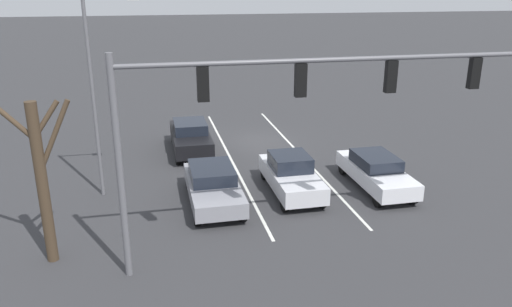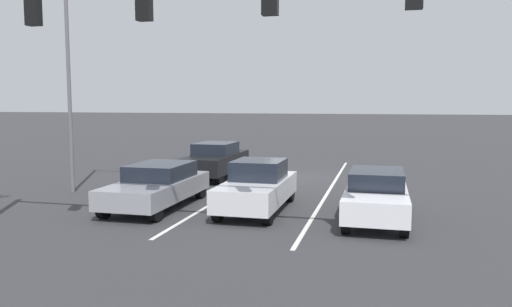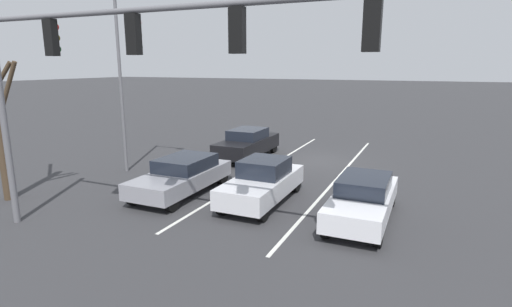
% 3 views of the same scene
% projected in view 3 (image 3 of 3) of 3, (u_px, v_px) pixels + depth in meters
% --- Properties ---
extents(ground_plane, '(240.00, 240.00, 0.00)m').
position_uv_depth(ground_plane, '(316.00, 161.00, 20.90)').
color(ground_plane, '#333335').
extents(lane_stripe_left_divider, '(0.12, 17.01, 0.01)m').
position_uv_depth(lane_stripe_left_divider, '(339.00, 176.00, 17.96)').
color(lane_stripe_left_divider, silver).
rests_on(lane_stripe_left_divider, ground_plane).
extents(lane_stripe_center_divider, '(0.12, 17.01, 0.01)m').
position_uv_depth(lane_stripe_center_divider, '(267.00, 168.00, 19.36)').
color(lane_stripe_center_divider, silver).
rests_on(lane_stripe_center_divider, ground_plane).
extents(car_white_leftlane_front, '(1.71, 4.72, 1.43)m').
position_uv_depth(car_white_leftlane_front, '(363.00, 198.00, 12.74)').
color(car_white_leftlane_front, silver).
rests_on(car_white_leftlane_front, ground_plane).
extents(car_gray_rightlane_front, '(1.91, 4.71, 1.39)m').
position_uv_depth(car_gray_rightlane_front, '(182.00, 175.00, 15.48)').
color(car_gray_rightlane_front, gray).
rests_on(car_gray_rightlane_front, ground_plane).
extents(car_silver_midlane_front, '(1.73, 4.45, 1.57)m').
position_uv_depth(car_silver_midlane_front, '(263.00, 182.00, 14.44)').
color(car_silver_midlane_front, silver).
rests_on(car_silver_midlane_front, ground_plane).
extents(car_black_rightlane_second, '(1.83, 4.79, 1.57)m').
position_uv_depth(car_black_rightlane_second, '(247.00, 143.00, 21.37)').
color(car_black_rightlane_second, black).
rests_on(car_black_rightlane_second, ground_plane).
extents(traffic_signal_gantry, '(12.75, 0.37, 6.51)m').
position_uv_depth(traffic_signal_gantry, '(115.00, 58.00, 9.87)').
color(traffic_signal_gantry, slate).
rests_on(traffic_signal_gantry, ground_plane).
extents(street_lamp_right_shoulder, '(2.06, 0.24, 7.94)m').
position_uv_depth(street_lamp_right_shoulder, '(124.00, 72.00, 17.77)').
color(street_lamp_right_shoulder, slate).
rests_on(street_lamp_right_shoulder, ground_plane).
extents(bare_tree_near, '(2.75, 1.02, 5.41)m').
position_uv_depth(bare_tree_near, '(0.00, 123.00, 14.30)').
color(bare_tree_near, '#423323').
rests_on(bare_tree_near, ground_plane).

